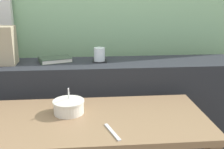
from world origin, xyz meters
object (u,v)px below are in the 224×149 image
Objects in this scene: breakfast_table at (91,138)px; juice_glass at (99,55)px; soup_bowl at (69,107)px; coaster_square at (100,61)px; closed_book at (55,60)px; fork_utensil at (112,132)px.

breakfast_table is 12.98× the size of juice_glass.
juice_glass is at bearing 69.17° from soup_bowl.
juice_glass is (-0.00, -0.00, 0.05)m from coaster_square.
juice_glass is at bearing -3.82° from closed_book.
juice_glass is 0.56× the size of fork_utensil.
coaster_square is (0.07, 0.58, 0.29)m from breakfast_table.
coaster_square is at bearing 82.68° from breakfast_table.
closed_book is (-0.32, 0.02, -0.03)m from juice_glass.
soup_bowl is 0.33m from fork_utensil.
closed_book is 1.50× the size of fork_utensil.
coaster_square is 0.58× the size of soup_bowl.
fork_utensil is at bearing -47.52° from soup_bowl.
juice_glass reaches higher than coaster_square.
coaster_square is 1.05× the size of juice_glass.
juice_glass is at bearing -90.90° from coaster_square.
closed_book is 0.56m from soup_bowl.
fork_utensil is (0.35, -0.77, -0.18)m from closed_book.
juice_glass is 0.56× the size of soup_bowl.
juice_glass is 0.77m from fork_utensil.
soup_bowl reaches higher than breakfast_table.
coaster_square is 0.59× the size of fork_utensil.
breakfast_table is 0.71m from closed_book.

